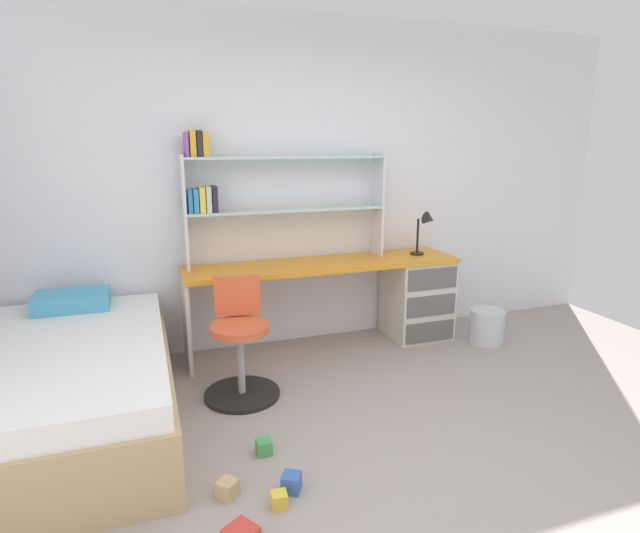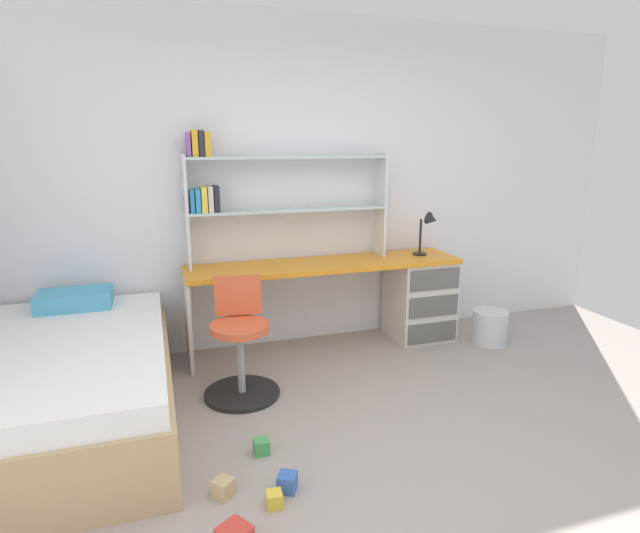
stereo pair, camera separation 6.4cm
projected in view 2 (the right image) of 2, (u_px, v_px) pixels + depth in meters
ground_plane at (439, 494)px, 2.58m from camera, size 5.97×5.47×0.02m
room_shell at (164, 205)px, 2.99m from camera, size 5.97×5.47×2.71m
desk at (394, 293)px, 4.49m from camera, size 2.28×0.51×0.75m
bookshelf_hutch at (263, 188)px, 4.07m from camera, size 1.64×0.22×1.05m
desk_lamp at (429, 226)px, 4.44m from camera, size 0.20×0.17×0.38m
swivel_chair at (240, 350)px, 3.52m from camera, size 0.52×0.52×0.81m
bed_platform at (66, 385)px, 3.11m from camera, size 1.23×1.95×0.67m
waste_bin at (490, 327)px, 4.46m from camera, size 0.30×0.30×0.29m
toy_block_natural_0 at (223, 488)px, 2.55m from camera, size 0.13×0.13×0.09m
toy_block_blue_2 at (287, 482)px, 2.59m from camera, size 0.12×0.12×0.09m
toy_block_green_3 at (261, 446)px, 2.90m from camera, size 0.08×0.08×0.08m
toy_block_yellow_4 at (274, 499)px, 2.47m from camera, size 0.08×0.08×0.08m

